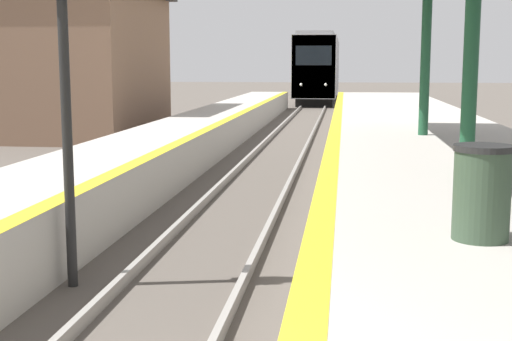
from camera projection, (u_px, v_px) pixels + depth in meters
name	position (u px, v px, depth m)	size (l,w,h in m)	color
train	(319.00, 68.00, 51.00)	(2.66, 17.97, 4.61)	black
signal_near	(63.00, 31.00, 8.12)	(0.36, 0.31, 4.31)	black
trash_bin	(482.00, 192.00, 6.79)	(0.56, 0.56, 0.92)	#384C38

